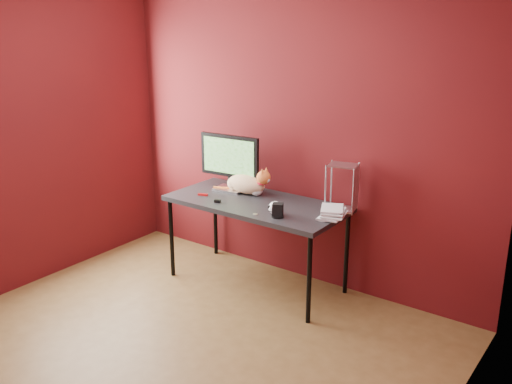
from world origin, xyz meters
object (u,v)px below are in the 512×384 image
Objects in this scene: skull_mug at (275,208)px; desk at (256,207)px; speaker at (278,211)px; book_stack at (325,160)px; monitor at (230,160)px; cat at (247,183)px.

desk is at bearing 157.15° from skull_mug.
book_stack is at bearing 14.79° from speaker.
skull_mug is 0.06m from speaker.
monitor is 0.83m from speaker.
speaker is at bearing -30.11° from skull_mug.
speaker is (0.36, -0.21, 0.10)m from desk.
desk is 1.67× the size of book_stack.
monitor is at bearing 163.45° from skull_mug.
book_stack is at bearing 36.84° from skull_mug.
cat is 5.05× the size of skull_mug.
cat reaches higher than skull_mug.
book_stack reaches higher than monitor.
desk is at bearing -32.24° from cat.
speaker reaches higher than desk.
book_stack is (0.32, 0.18, 0.39)m from skull_mug.
skull_mug is (0.31, -0.18, 0.10)m from desk.
monitor reaches higher than skull_mug.
cat is (-0.20, 0.13, 0.14)m from desk.
monitor is at bearing 131.42° from speaker.
desk is 0.80m from book_stack.
skull_mug is (0.68, -0.30, -0.22)m from monitor.
monitor is (-0.37, 0.12, 0.33)m from desk.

